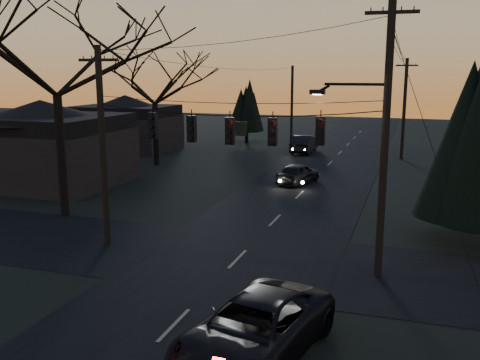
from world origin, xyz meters
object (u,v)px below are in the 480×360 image
(sedan_oncoming_b, at_px, (304,144))
(bare_tree_left, at_px, (54,45))
(suv_near, at_px, (255,330))
(utility_pole_right, at_px, (378,275))
(utility_pole_far_r, at_px, (401,159))
(sedan_oncoming_a, at_px, (298,174))
(utility_pole_far_l, at_px, (291,142))
(utility_pole_left, at_px, (108,245))

(sedan_oncoming_b, bearing_deg, bare_tree_left, 73.90)
(suv_near, relative_size, sedan_oncoming_b, 1.16)
(utility_pole_right, relative_size, utility_pole_far_r, 1.18)
(sedan_oncoming_a, bearing_deg, utility_pole_right, 126.19)
(utility_pole_far_l, bearing_deg, utility_pole_right, -72.28)
(bare_tree_left, bearing_deg, sedan_oncoming_a, 49.77)
(utility_pole_far_l, bearing_deg, sedan_oncoming_a, -75.95)
(utility_pole_left, height_order, suv_near, utility_pole_left)
(sedan_oncoming_a, distance_m, sedan_oncoming_b, 14.03)
(utility_pole_right, height_order, utility_pole_left, utility_pole_right)
(utility_pole_right, distance_m, sedan_oncoming_b, 30.33)
(utility_pole_left, relative_size, utility_pole_far_l, 1.06)
(utility_pole_right, height_order, sedan_oncoming_a, utility_pole_right)
(bare_tree_left, bearing_deg, utility_pole_right, -12.15)
(utility_pole_left, distance_m, utility_pole_far_r, 30.27)
(utility_pole_far_r, height_order, suv_near, utility_pole_far_r)
(utility_pole_far_r, bearing_deg, bare_tree_left, -123.51)
(utility_pole_right, bearing_deg, utility_pole_far_l, 107.72)
(suv_near, distance_m, sedan_oncoming_b, 36.52)
(utility_pole_far_r, xyz_separation_m, suv_near, (-2.69, -34.97, 0.79))
(utility_pole_far_l, xyz_separation_m, bare_tree_left, (-4.72, -32.51, 8.73))
(utility_pole_left, bearing_deg, utility_pole_right, 0.00)
(utility_pole_far_r, xyz_separation_m, sedan_oncoming_a, (-6.30, -12.77, 0.70))
(utility_pole_far_r, relative_size, sedan_oncoming_a, 2.07)
(bare_tree_left, xyz_separation_m, suv_near, (13.53, -10.47, -7.94))
(suv_near, bearing_deg, utility_pole_left, 153.77)
(utility_pole_right, relative_size, utility_pole_far_l, 1.25)
(utility_pole_right, distance_m, utility_pole_far_l, 37.79)
(utility_pole_left, xyz_separation_m, bare_tree_left, (-4.72, 3.49, 8.73))
(utility_pole_far_l, distance_m, sedan_oncoming_a, 21.43)
(utility_pole_right, xyz_separation_m, utility_pole_left, (-11.50, 0.00, 0.00))
(utility_pole_far_l, bearing_deg, utility_pole_far_r, -34.82)
(suv_near, relative_size, sedan_oncoming_a, 1.39)
(utility_pole_right, height_order, sedan_oncoming_b, utility_pole_right)
(bare_tree_left, bearing_deg, utility_pole_left, -36.49)
(utility_pole_far_r, xyz_separation_m, sedan_oncoming_b, (-8.70, 1.05, 0.81))
(suv_near, bearing_deg, utility_pole_far_r, 97.74)
(utility_pole_left, height_order, sedan_oncoming_b, utility_pole_left)
(suv_near, bearing_deg, utility_pole_right, 81.03)
(utility_pole_far_l, bearing_deg, sedan_oncoming_b, -68.07)
(bare_tree_left, relative_size, sedan_oncoming_b, 2.54)
(utility_pole_right, xyz_separation_m, suv_near, (-2.69, -6.97, 0.79))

